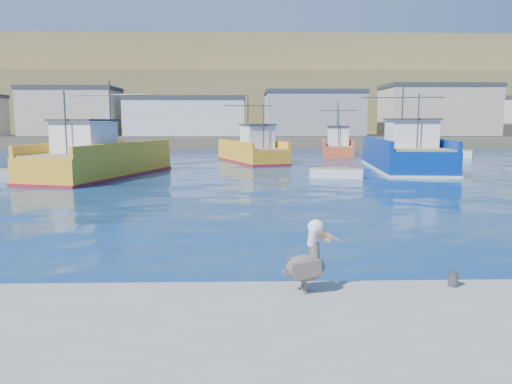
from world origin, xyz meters
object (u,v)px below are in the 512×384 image
at_px(trawler_yellow_b, 253,152).
at_px(pelican, 308,262).
at_px(trawler_blue, 405,155).
at_px(boat_orange, 337,146).
at_px(skiff_mid, 337,174).
at_px(skiff_far, 465,155).
at_px(trawler_yellow_a, 100,160).

height_order(trawler_yellow_b, pelican, trawler_yellow_b).
bearing_deg(trawler_blue, boat_orange, 97.46).
relative_size(trawler_blue, pelican, 10.10).
distance_m(trawler_blue, skiff_mid, 8.87).
height_order(trawler_blue, pelican, trawler_blue).
distance_m(trawler_yellow_b, skiff_far, 23.78).
height_order(trawler_yellow_a, trawler_yellow_b, trawler_yellow_a).
distance_m(trawler_yellow_a, trawler_yellow_b, 16.51).
xyz_separation_m(trawler_yellow_a, skiff_mid, (16.40, -1.23, -0.90)).
relative_size(trawler_yellow_a, trawler_yellow_b, 1.26).
relative_size(trawler_yellow_a, skiff_far, 3.21).
height_order(boat_orange, skiff_mid, boat_orange).
bearing_deg(boat_orange, trawler_yellow_b, -136.78).
relative_size(skiff_far, pelican, 3.06).
distance_m(trawler_yellow_a, boat_orange, 29.98).
bearing_deg(skiff_mid, boat_orange, 79.21).
xyz_separation_m(skiff_mid, pelican, (-5.18, -24.47, 0.86)).
bearing_deg(pelican, skiff_far, 62.60).
distance_m(trawler_blue, boat_orange, 17.15).
xyz_separation_m(trawler_blue, pelican, (-11.77, -30.33, -0.08)).
height_order(trawler_blue, boat_orange, trawler_blue).
xyz_separation_m(trawler_yellow_a, trawler_yellow_b, (10.91, 12.38, -0.15)).
height_order(trawler_yellow_a, trawler_blue, trawler_blue).
relative_size(trawler_yellow_b, pelican, 7.79).
relative_size(boat_orange, skiff_mid, 2.36).
height_order(trawler_yellow_a, skiff_mid, trawler_yellow_a).
bearing_deg(trawler_yellow_a, pelican, -66.43).
distance_m(boat_orange, pelican, 48.29).
bearing_deg(trawler_yellow_b, trawler_yellow_a, -131.39).
distance_m(skiff_mid, pelican, 25.03).
xyz_separation_m(trawler_blue, skiff_mid, (-6.59, -5.86, -0.94)).
relative_size(trawler_yellow_b, skiff_far, 2.55).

